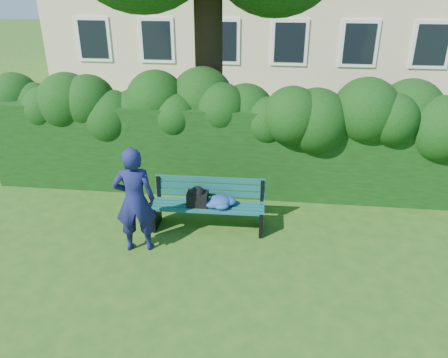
# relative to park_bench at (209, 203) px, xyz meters

# --- Properties ---
(ground) EXTENTS (80.00, 80.00, 0.00)m
(ground) POSITION_rel_park_bench_xyz_m (0.25, -0.54, -0.50)
(ground) COLOR #265017
(ground) RESTS_ON ground
(hedge) EXTENTS (10.00, 1.00, 1.80)m
(hedge) POSITION_rel_park_bench_xyz_m (0.25, 1.66, 0.40)
(hedge) COLOR black
(hedge) RESTS_ON ground
(park_bench) EXTENTS (1.99, 0.60, 0.89)m
(park_bench) POSITION_rel_park_bench_xyz_m (0.00, 0.00, 0.00)
(park_bench) COLOR #0E4942
(park_bench) RESTS_ON ground
(man_reading) EXTENTS (0.73, 0.55, 1.79)m
(man_reading) POSITION_rel_park_bench_xyz_m (-1.07, -0.79, 0.39)
(man_reading) COLOR #171950
(man_reading) RESTS_ON ground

